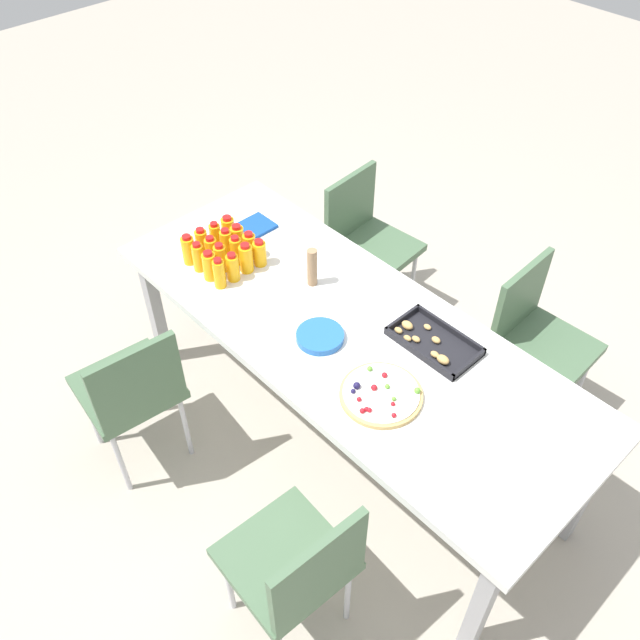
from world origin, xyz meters
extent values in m
plane|color=#B2A899|center=(0.00, 0.00, 0.00)|extent=(12.00, 12.00, 0.00)
cube|color=silver|center=(0.00, 0.00, 0.73)|extent=(2.21, 0.84, 0.04)
cube|color=#99999E|center=(-1.02, -0.34, 0.35)|extent=(0.06, 0.06, 0.71)
cube|color=#99999E|center=(1.02, -0.34, 0.35)|extent=(0.06, 0.06, 0.71)
cube|color=#99999E|center=(-1.02, 0.34, 0.35)|extent=(0.06, 0.06, 0.71)
cube|color=#99999E|center=(1.02, 0.34, 0.35)|extent=(0.06, 0.06, 0.71)
cube|color=#4C6B4C|center=(-0.60, -0.74, 0.45)|extent=(0.44, 0.44, 0.04)
cube|color=#4C6B4C|center=(-0.41, -0.76, 0.64)|extent=(0.07, 0.38, 0.38)
cylinder|color=silver|center=(-0.78, -0.88, 0.21)|extent=(0.02, 0.02, 0.41)
cylinder|color=silver|center=(-0.74, -0.57, 0.21)|extent=(0.02, 0.02, 0.41)
cylinder|color=silver|center=(-0.46, -0.92, 0.21)|extent=(0.02, 0.02, 0.41)
cylinder|color=silver|center=(-0.42, -0.60, 0.21)|extent=(0.02, 0.02, 0.41)
cube|color=#4C6B4C|center=(-0.53, 0.75, 0.45)|extent=(0.43, 0.43, 0.04)
cube|color=#4C6B4C|center=(-0.71, 0.73, 0.64)|extent=(0.06, 0.38, 0.38)
cylinder|color=silver|center=(-0.38, 0.92, 0.21)|extent=(0.02, 0.02, 0.41)
cylinder|color=silver|center=(-0.35, 0.60, 0.21)|extent=(0.02, 0.02, 0.41)
cylinder|color=silver|center=(-0.70, 0.89, 0.21)|extent=(0.02, 0.02, 0.41)
cylinder|color=silver|center=(-0.67, 0.57, 0.21)|extent=(0.02, 0.02, 0.41)
cube|color=#4C6B4C|center=(0.52, 0.79, 0.45)|extent=(0.41, 0.41, 0.04)
cube|color=#4C6B4C|center=(0.33, 0.78, 0.64)|extent=(0.04, 0.38, 0.38)
cylinder|color=silver|center=(0.67, 0.95, 0.21)|extent=(0.02, 0.02, 0.41)
cylinder|color=silver|center=(0.68, 0.63, 0.21)|extent=(0.02, 0.02, 0.41)
cylinder|color=silver|center=(0.35, 0.94, 0.21)|extent=(0.02, 0.02, 0.41)
cylinder|color=silver|center=(0.36, 0.62, 0.21)|extent=(0.02, 0.02, 0.41)
cube|color=#4C6B4C|center=(0.46, -0.75, 0.45)|extent=(0.42, 0.42, 0.04)
cube|color=#4C6B4C|center=(0.65, -0.76, 0.64)|extent=(0.05, 0.38, 0.38)
cylinder|color=silver|center=(0.30, -0.90, 0.21)|extent=(0.02, 0.02, 0.41)
cylinder|color=silver|center=(0.31, -0.58, 0.21)|extent=(0.02, 0.02, 0.41)
cylinder|color=silver|center=(0.63, -0.60, 0.21)|extent=(0.02, 0.02, 0.41)
cylinder|color=#F9AE14|center=(-0.79, -0.22, 0.82)|extent=(0.06, 0.06, 0.13)
cylinder|color=red|center=(-0.79, -0.22, 0.89)|extent=(0.04, 0.04, 0.02)
cylinder|color=#FAAC14|center=(-0.72, -0.22, 0.81)|extent=(0.05, 0.05, 0.13)
cylinder|color=red|center=(-0.72, -0.22, 0.89)|extent=(0.03, 0.03, 0.02)
cylinder|color=#FAAF14|center=(-0.63, -0.22, 0.81)|extent=(0.06, 0.06, 0.13)
cylinder|color=red|center=(-0.63, -0.22, 0.89)|extent=(0.04, 0.04, 0.02)
cylinder|color=#F9AB14|center=(-0.56, -0.22, 0.82)|extent=(0.05, 0.05, 0.13)
cylinder|color=red|center=(-0.56, -0.22, 0.89)|extent=(0.03, 0.03, 0.02)
cylinder|color=#F9AC14|center=(-0.79, -0.15, 0.81)|extent=(0.06, 0.06, 0.13)
cylinder|color=red|center=(-0.79, -0.15, 0.89)|extent=(0.04, 0.04, 0.02)
cylinder|color=#FAAD14|center=(-0.72, -0.15, 0.81)|extent=(0.05, 0.05, 0.13)
cylinder|color=red|center=(-0.72, -0.15, 0.88)|extent=(0.04, 0.04, 0.02)
cylinder|color=#F9AD14|center=(-0.64, -0.15, 0.81)|extent=(0.06, 0.06, 0.13)
cylinder|color=red|center=(-0.64, -0.15, 0.89)|extent=(0.04, 0.04, 0.02)
cylinder|color=#F8AD14|center=(-0.56, -0.15, 0.81)|extent=(0.06, 0.06, 0.13)
cylinder|color=red|center=(-0.56, -0.15, 0.88)|extent=(0.04, 0.04, 0.02)
cylinder|color=#F9AF14|center=(-0.79, -0.07, 0.81)|extent=(0.05, 0.05, 0.13)
cylinder|color=red|center=(-0.79, -0.07, 0.88)|extent=(0.03, 0.03, 0.02)
cylinder|color=#FAAE14|center=(-0.71, -0.07, 0.82)|extent=(0.06, 0.06, 0.13)
cylinder|color=red|center=(-0.71, -0.07, 0.89)|extent=(0.04, 0.04, 0.02)
cylinder|color=#FAAB14|center=(-0.64, -0.07, 0.81)|extent=(0.05, 0.05, 0.13)
cylinder|color=red|center=(-0.64, -0.07, 0.89)|extent=(0.04, 0.04, 0.02)
cylinder|color=#FAAE14|center=(-0.57, -0.07, 0.81)|extent=(0.06, 0.06, 0.13)
cylinder|color=red|center=(-0.57, -0.07, 0.89)|extent=(0.04, 0.04, 0.02)
cylinder|color=#FAAB14|center=(-0.79, 0.00, 0.81)|extent=(0.06, 0.06, 0.12)
cylinder|color=red|center=(-0.79, 0.00, 0.88)|extent=(0.04, 0.04, 0.02)
cylinder|color=#F9AC14|center=(-0.71, -0.01, 0.81)|extent=(0.06, 0.06, 0.12)
cylinder|color=red|center=(-0.71, -0.01, 0.88)|extent=(0.04, 0.04, 0.02)
cylinder|color=#F9AE14|center=(-0.63, 0.00, 0.81)|extent=(0.06, 0.06, 0.12)
cylinder|color=red|center=(-0.63, 0.00, 0.88)|extent=(0.04, 0.04, 0.02)
cylinder|color=#F9AE14|center=(-0.56, 0.00, 0.81)|extent=(0.06, 0.06, 0.12)
cylinder|color=red|center=(-0.56, 0.00, 0.87)|extent=(0.04, 0.04, 0.02)
cylinder|color=tan|center=(0.34, -0.16, 0.76)|extent=(0.31, 0.31, 0.02)
cylinder|color=white|center=(0.34, -0.16, 0.77)|extent=(0.29, 0.29, 0.01)
sphere|color=red|center=(0.45, -0.21, 0.78)|extent=(0.02, 0.02, 0.02)
sphere|color=#1E1947|center=(0.27, -0.24, 0.78)|extent=(0.02, 0.02, 0.02)
sphere|color=red|center=(0.36, -0.26, 0.78)|extent=(0.02, 0.02, 0.02)
sphere|color=#66B238|center=(0.43, -0.07, 0.78)|extent=(0.02, 0.02, 0.02)
sphere|color=red|center=(0.31, -0.25, 0.78)|extent=(0.02, 0.02, 0.02)
sphere|color=#66B238|center=(0.40, -0.16, 0.78)|extent=(0.02, 0.02, 0.02)
sphere|color=red|center=(0.36, -0.28, 0.78)|extent=(0.02, 0.02, 0.02)
sphere|color=red|center=(0.30, -0.10, 0.78)|extent=(0.02, 0.02, 0.02)
sphere|color=red|center=(0.32, -0.17, 0.78)|extent=(0.02, 0.02, 0.02)
sphere|color=#1E1947|center=(0.27, -0.21, 0.78)|extent=(0.03, 0.03, 0.03)
sphere|color=#66B238|center=(0.24, -0.12, 0.78)|extent=(0.02, 0.02, 0.02)
sphere|color=#66B238|center=(0.34, -0.13, 0.78)|extent=(0.02, 0.02, 0.02)
sphere|color=red|center=(0.41, -0.18, 0.78)|extent=(0.02, 0.02, 0.02)
sphere|color=red|center=(0.37, -0.26, 0.78)|extent=(0.02, 0.02, 0.02)
cube|color=black|center=(0.31, 0.19, 0.75)|extent=(0.36, 0.21, 0.01)
cube|color=black|center=(0.31, 0.09, 0.77)|extent=(0.36, 0.01, 0.03)
cube|color=black|center=(0.31, 0.29, 0.77)|extent=(0.36, 0.01, 0.03)
cube|color=black|center=(0.13, 0.19, 0.77)|extent=(0.01, 0.21, 0.03)
cube|color=black|center=(0.48, 0.19, 0.77)|extent=(0.01, 0.21, 0.03)
ellipsoid|color=tan|center=(0.24, 0.23, 0.77)|extent=(0.03, 0.02, 0.02)
ellipsoid|color=tan|center=(0.35, 0.13, 0.77)|extent=(0.04, 0.03, 0.02)
ellipsoid|color=tan|center=(0.25, 0.14, 0.77)|extent=(0.04, 0.03, 0.02)
ellipsoid|color=tan|center=(0.17, 0.13, 0.77)|extent=(0.04, 0.03, 0.02)
ellipsoid|color=tan|center=(0.17, 0.17, 0.77)|extent=(0.05, 0.04, 0.03)
ellipsoid|color=tan|center=(0.31, 0.20, 0.77)|extent=(0.04, 0.03, 0.02)
ellipsoid|color=tan|center=(0.22, 0.12, 0.77)|extent=(0.03, 0.02, 0.02)
ellipsoid|color=tan|center=(0.40, 0.13, 0.77)|extent=(0.05, 0.04, 0.03)
cylinder|color=blue|center=(-0.03, -0.13, 0.75)|extent=(0.19, 0.19, 0.00)
cylinder|color=blue|center=(-0.03, -0.13, 0.76)|extent=(0.19, 0.19, 0.00)
cylinder|color=blue|center=(-0.03, -0.13, 0.76)|extent=(0.19, 0.19, 0.00)
cylinder|color=blue|center=(-0.03, -0.13, 0.77)|extent=(0.19, 0.19, 0.00)
cylinder|color=blue|center=(-0.03, -0.13, 0.77)|extent=(0.19, 0.19, 0.00)
cylinder|color=blue|center=(-0.03, -0.13, 0.78)|extent=(0.19, 0.19, 0.00)
cube|color=#194CA5|center=(-0.79, 0.16, 0.76)|extent=(0.15, 0.15, 0.02)
cylinder|color=#9E7A56|center=(-0.30, 0.08, 0.84)|extent=(0.04, 0.04, 0.18)
camera|label=1|loc=(1.35, -1.41, 2.71)|focal=37.67mm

